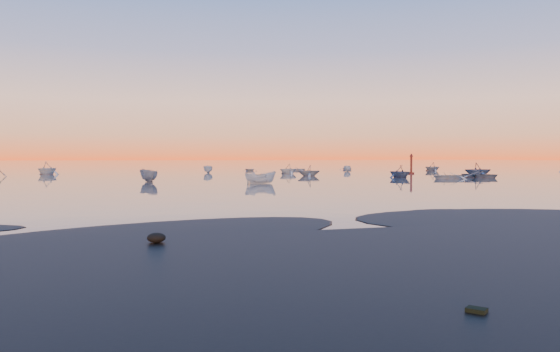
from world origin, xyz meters
name	(u,v)px	position (x,y,z in m)	size (l,w,h in m)	color
ground	(191,169)	(0.00, 100.00, 0.00)	(600.00, 600.00, 0.00)	#6A6058
mud_lobes	(495,217)	(0.00, -1.00, 0.01)	(140.00, 6.00, 0.07)	black
moored_fleet	(236,176)	(0.00, 53.00, 0.00)	(124.00, 58.00, 1.20)	silver
boat_near_center	(261,184)	(-2.29, 30.89, 0.00)	(3.47, 1.47, 1.20)	silver
boat_near_right	(400,177)	(18.81, 41.13, 0.00)	(3.45, 1.55, 1.21)	#384A6B
channel_marker	(411,165)	(28.37, 54.69, 1.30)	(0.92, 0.92, 3.29)	#4D1610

